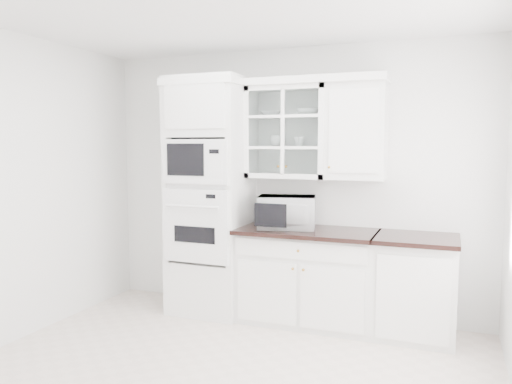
% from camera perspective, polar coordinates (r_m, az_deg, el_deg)
% --- Properties ---
extents(ground, '(4.00, 3.50, 0.01)m').
position_cam_1_polar(ground, '(3.90, -4.56, -20.79)').
color(ground, beige).
rests_on(ground, ground).
extents(room_shell, '(4.00, 3.50, 2.70)m').
position_cam_1_polar(room_shell, '(3.89, -1.97, 6.18)').
color(room_shell, white).
rests_on(room_shell, ground).
extents(oven_column, '(0.76, 0.68, 2.40)m').
position_cam_1_polar(oven_column, '(5.13, -5.27, -0.50)').
color(oven_column, white).
rests_on(oven_column, ground).
extents(base_cabinet_run, '(1.32, 0.67, 0.92)m').
position_cam_1_polar(base_cabinet_run, '(4.93, 5.89, -9.48)').
color(base_cabinet_run, white).
rests_on(base_cabinet_run, ground).
extents(extra_base_cabinet, '(0.72, 0.67, 0.92)m').
position_cam_1_polar(extra_base_cabinet, '(4.77, 17.74, -10.21)').
color(extra_base_cabinet, white).
rests_on(extra_base_cabinet, ground).
extents(upper_cabinet_glass, '(0.80, 0.33, 0.90)m').
position_cam_1_polar(upper_cabinet_glass, '(4.97, 3.68, 6.83)').
color(upper_cabinet_glass, white).
rests_on(upper_cabinet_glass, room_shell).
extents(upper_cabinet_solid, '(0.55, 0.33, 0.90)m').
position_cam_1_polar(upper_cabinet_solid, '(4.80, 11.42, 6.78)').
color(upper_cabinet_solid, white).
rests_on(upper_cabinet_solid, room_shell).
extents(crown_molding, '(2.14, 0.38, 0.07)m').
position_cam_1_polar(crown_molding, '(5.01, 2.45, 12.38)').
color(crown_molding, white).
rests_on(crown_molding, room_shell).
extents(countertop_microwave, '(0.63, 0.56, 0.31)m').
position_cam_1_polar(countertop_microwave, '(4.86, 3.57, -2.29)').
color(countertop_microwave, white).
rests_on(countertop_microwave, base_cabinet_run).
extents(bowl_a, '(0.27, 0.27, 0.05)m').
position_cam_1_polar(bowl_a, '(5.02, 1.68, 8.95)').
color(bowl_a, white).
rests_on(bowl_a, upper_cabinet_glass).
extents(bowl_b, '(0.26, 0.26, 0.07)m').
position_cam_1_polar(bowl_b, '(4.92, 5.90, 9.07)').
color(bowl_b, white).
rests_on(bowl_b, upper_cabinet_glass).
extents(cup_a, '(0.17, 0.17, 0.11)m').
position_cam_1_polar(cup_a, '(5.00, 2.41, 5.85)').
color(cup_a, white).
rests_on(cup_a, upper_cabinet_glass).
extents(cup_b, '(0.12, 0.12, 0.10)m').
position_cam_1_polar(cup_b, '(4.94, 5.00, 5.76)').
color(cup_b, white).
rests_on(cup_b, upper_cabinet_glass).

